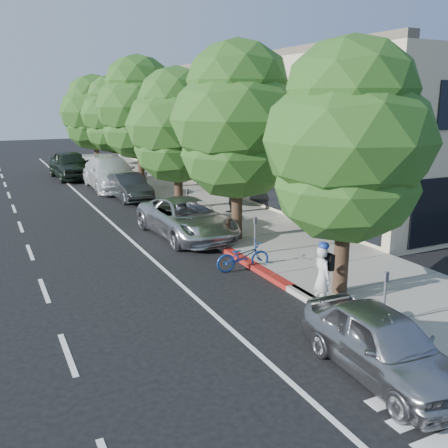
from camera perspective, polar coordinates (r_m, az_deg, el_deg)
ground at (r=14.97m, az=5.47°, el=-6.28°), size 120.00×120.00×0.00m
sidewalk at (r=22.76m, az=-0.05°, el=1.05°), size 4.60×56.00×0.15m
curb at (r=21.88m, az=-5.48°, el=0.46°), size 0.30×56.00×0.15m
curb_red_segment at (r=15.76m, az=3.58°, el=-4.90°), size 0.32×4.00×0.15m
storefront_building at (r=34.48m, az=3.65°, el=11.19°), size 10.00×36.00×7.00m
street_tree_0 at (r=13.00m, az=13.99°, el=8.86°), size 4.38×4.38×6.74m
street_tree_1 at (r=17.99m, az=1.54°, el=11.54°), size 4.80×4.80×7.26m
street_tree_2 at (r=23.49m, az=-5.37°, el=11.05°), size 4.75×4.75×6.70m
street_tree_3 at (r=29.16m, az=-9.70°, el=12.84°), size 4.89×4.89×7.66m
street_tree_4 at (r=34.96m, az=-12.53°, el=12.07°), size 4.32×4.32×6.84m
street_tree_5 at (r=40.81m, az=-14.59°, el=12.18°), size 5.30×5.30×7.13m
cyclist at (r=12.94m, az=11.16°, el=-5.97°), size 0.43×0.62×1.62m
bicycle at (r=15.52m, az=2.18°, el=-3.71°), size 1.79×0.77×0.91m
silver_suv at (r=19.28m, az=-4.29°, el=0.65°), size 2.73×5.43×1.47m
dark_sedan at (r=27.01m, az=-10.85°, el=4.18°), size 1.66×4.22×1.37m
white_pickup at (r=30.63m, az=-12.79°, el=5.68°), size 2.68×6.41×1.85m
dark_suv_far at (r=35.35m, az=-17.13°, el=6.48°), size 2.46×5.54×1.85m
near_car_a at (r=10.21m, az=17.72°, el=-12.93°), size 1.78×3.97×1.32m
pedestrian at (r=22.91m, az=0.73°, el=3.67°), size 1.01×0.86×1.83m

